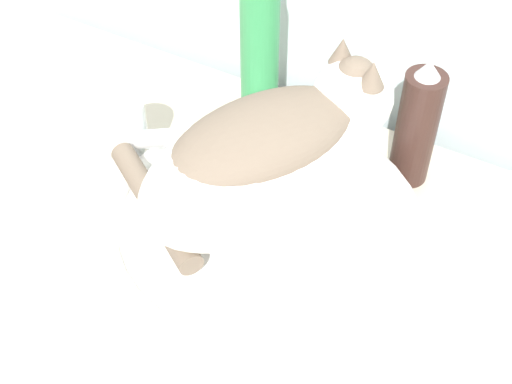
{
  "coord_description": "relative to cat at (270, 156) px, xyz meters",
  "views": [
    {
      "loc": [
        0.28,
        -0.16,
        1.53
      ],
      "look_at": [
        0.02,
        0.31,
        0.98
      ],
      "focal_mm": 50.0,
      "sensor_mm": 36.0,
      "label": 1
    }
  ],
  "objects": [
    {
      "name": "sink_basin",
      "position": [
        -0.0,
        -0.01,
        -0.11
      ],
      "size": [
        0.37,
        0.37,
        0.06
      ],
      "color": "white",
      "rests_on": "vanity_counter"
    },
    {
      "name": "faucet",
      "position": [
        -0.21,
        0.02,
        -0.08
      ],
      "size": [
        0.12,
        0.06,
        0.12
      ],
      "rotation": [
        0.0,
        0.0,
        -0.13
      ],
      "color": "silver",
      "rests_on": "vanity_counter"
    },
    {
      "name": "hairspray_can_black",
      "position": [
        0.1,
        0.19,
        -0.06
      ],
      "size": [
        0.05,
        0.05,
        0.18
      ],
      "color": "#331E19",
      "rests_on": "vanity_counter"
    },
    {
      "name": "shampoo_bottle_tall",
      "position": [
        -0.12,
        0.19,
        -0.03
      ],
      "size": [
        0.05,
        0.05,
        0.23
      ],
      "color": "#338C4C",
      "rests_on": "vanity_counter"
    },
    {
      "name": "cat",
      "position": [
        0.0,
        0.0,
        0.0
      ],
      "size": [
        0.33,
        0.33,
        0.18
      ],
      "rotation": [
        0.0,
        0.0,
        1.09
      ],
      "color": "silver",
      "rests_on": "sink_basin"
    }
  ]
}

